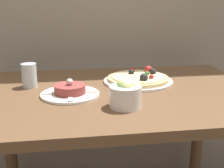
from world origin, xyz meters
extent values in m
cube|color=brown|center=(0.00, 0.40, 0.73)|extent=(1.13, 0.79, 0.03)
cylinder|color=brown|center=(-0.50, 0.73, 0.36)|extent=(0.06, 0.06, 0.71)
cylinder|color=brown|center=(0.50, 0.73, 0.36)|extent=(0.06, 0.06, 0.71)
cylinder|color=white|center=(0.10, 0.51, 0.75)|extent=(0.30, 0.30, 0.01)
cylinder|color=#E5C17F|center=(0.10, 0.51, 0.76)|extent=(0.27, 0.27, 0.01)
cylinder|color=beige|center=(0.10, 0.51, 0.77)|extent=(0.23, 0.23, 0.00)
sphere|color=black|center=(0.08, 0.55, 0.78)|extent=(0.03, 0.03, 0.03)
sphere|color=#B22D23|center=(0.15, 0.46, 0.78)|extent=(0.02, 0.02, 0.02)
sphere|color=#B22D23|center=(0.17, 0.57, 0.78)|extent=(0.04, 0.04, 0.04)
sphere|color=black|center=(0.18, 0.54, 0.78)|extent=(0.03, 0.03, 0.03)
sphere|color=#B22D23|center=(0.10, 0.60, 0.78)|extent=(0.02, 0.02, 0.02)
sphere|color=black|center=(0.11, 0.44, 0.78)|extent=(0.03, 0.03, 0.03)
sphere|color=#387F33|center=(0.14, 0.52, 0.78)|extent=(0.02, 0.02, 0.02)
cylinder|color=white|center=(-0.20, 0.36, 0.75)|extent=(0.22, 0.22, 0.01)
cylinder|color=#933D38|center=(-0.20, 0.36, 0.77)|extent=(0.12, 0.12, 0.03)
sphere|color=silver|center=(-0.20, 0.36, 0.80)|extent=(0.02, 0.02, 0.02)
cube|color=white|center=(-0.11, 0.36, 0.76)|extent=(0.04, 0.02, 0.01)
cube|color=white|center=(-0.20, 0.45, 0.76)|extent=(0.02, 0.04, 0.01)
cube|color=white|center=(-0.28, 0.36, 0.76)|extent=(0.04, 0.02, 0.01)
cube|color=white|center=(-0.20, 0.28, 0.76)|extent=(0.02, 0.04, 0.01)
cylinder|color=white|center=(-0.01, 0.21, 0.78)|extent=(0.11, 0.11, 0.07)
sphere|color=#668E42|center=(-0.02, 0.21, 0.81)|extent=(0.03, 0.03, 0.03)
sphere|color=#B7BC70|center=(0.01, 0.22, 0.81)|extent=(0.03, 0.03, 0.03)
sphere|color=#8EA34C|center=(-0.02, 0.24, 0.81)|extent=(0.04, 0.04, 0.04)
sphere|color=#B7BC70|center=(-0.01, 0.20, 0.82)|extent=(0.04, 0.04, 0.04)
sphere|color=#B7BC70|center=(0.00, 0.21, 0.81)|extent=(0.03, 0.03, 0.03)
cylinder|color=silver|center=(-0.36, 0.50, 0.80)|extent=(0.06, 0.06, 0.10)
camera|label=1|loc=(-0.21, -0.77, 1.12)|focal=50.00mm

